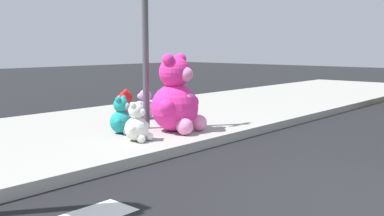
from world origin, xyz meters
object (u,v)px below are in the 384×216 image
object	(u,v)px
plush_white	(138,125)
plush_teal	(122,119)
plush_pink_large	(177,100)
plush_red	(125,109)
plush_brown	(174,109)
sign_pole	(145,30)
plush_lavender	(144,106)

from	to	relation	value
plush_white	plush_teal	world-z (taller)	plush_teal
plush_white	plush_pink_large	bearing A→B (deg)	5.70
plush_red	plush_brown	world-z (taller)	plush_red
sign_pole	plush_teal	xyz separation A→B (m)	(-0.58, -0.04, -1.45)
plush_red	plush_white	xyz separation A→B (m)	(-0.99, -1.46, -0.01)
sign_pole	plush_brown	distance (m)	1.69
plush_white	plush_teal	distance (m)	0.69
plush_brown	plush_white	bearing A→B (deg)	-153.41
sign_pole	plush_brown	xyz separation A→B (m)	(0.84, 0.15, -1.46)
plush_white	plush_lavender	bearing A→B (deg)	44.58
sign_pole	plush_pink_large	bearing A→B (deg)	-75.79
sign_pole	plush_white	size ratio (longest dim) A/B	5.30
plush_white	plush_teal	size ratio (longest dim) A/B	0.98
sign_pole	plush_white	bearing A→B (deg)	-140.14
plush_pink_large	plush_lavender	bearing A→B (deg)	68.27
plush_pink_large	plush_lavender	world-z (taller)	plush_pink_large
plush_white	plush_lavender	size ratio (longest dim) A/B	1.00
plush_brown	plush_white	size ratio (longest dim) A/B	0.98
plush_pink_large	plush_white	xyz separation A→B (m)	(-0.97, -0.10, -0.28)
plush_lavender	plush_brown	bearing A→B (deg)	-79.41
plush_red	plush_lavender	distance (m)	0.54
plush_pink_large	plush_teal	size ratio (longest dim) A/B	2.12
plush_pink_large	plush_brown	xyz separation A→B (m)	(0.69, 0.73, -0.29)
sign_pole	plush_red	size ratio (longest dim) A/B	5.14
plush_brown	plush_white	distance (m)	1.86
plush_white	plush_teal	xyz separation A→B (m)	(0.24, 0.64, 0.01)
sign_pole	plush_brown	world-z (taller)	sign_pole
plush_lavender	sign_pole	bearing A→B (deg)	-130.79
plush_brown	plush_lavender	xyz separation A→B (m)	(-0.13, 0.68, 0.01)
plush_pink_large	plush_white	bearing A→B (deg)	-174.30
plush_pink_large	sign_pole	bearing A→B (deg)	104.21
sign_pole	plush_red	world-z (taller)	sign_pole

